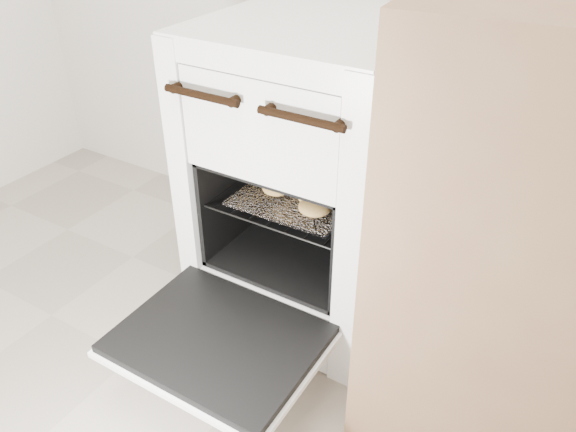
# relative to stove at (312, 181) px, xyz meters

# --- Properties ---
(stove) EXTENTS (0.55, 0.61, 0.84)m
(stove) POSITION_rel_stove_xyz_m (0.00, 0.00, 0.00)
(stove) COLOR silver
(stove) RESTS_ON ground
(oven_door) EXTENTS (0.49, 0.38, 0.03)m
(oven_door) POSITION_rel_stove_xyz_m (-0.00, -0.46, -0.23)
(oven_door) COLOR black
(oven_door) RESTS_ON stove
(oven_rack) EXTENTS (0.40, 0.38, 0.01)m
(oven_rack) POSITION_rel_stove_xyz_m (0.00, -0.06, -0.02)
(oven_rack) COLOR black
(oven_rack) RESTS_ON stove
(foil_sheet) EXTENTS (0.31, 0.27, 0.01)m
(foil_sheet) POSITION_rel_stove_xyz_m (0.00, -0.08, -0.01)
(foil_sheet) COLOR white
(foil_sheet) RESTS_ON oven_rack
(baked_rolls) EXTENTS (0.32, 0.26, 0.04)m
(baked_rolls) POSITION_rel_stove_xyz_m (0.01, -0.08, 0.01)
(baked_rolls) COLOR tan
(baked_rolls) RESTS_ON foil_sheet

